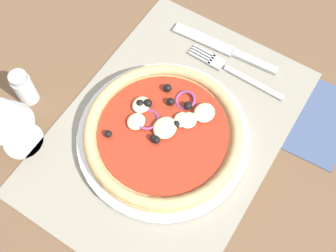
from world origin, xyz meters
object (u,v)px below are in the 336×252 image
Objects in this scene: napkin at (307,115)px; wine_glass at (0,110)px; knife at (224,48)px; pizza at (165,133)px; pepper_shaker at (24,88)px; fork at (231,70)px; plate at (165,138)px.

wine_glass is at bearing 128.21° from napkin.
pizza is at bearing 88.95° from knife.
napkin is 46.16cm from pepper_shaker.
knife is (3.43, 3.32, 0.03)cm from fork.
pepper_shaker is (-21.86, 40.54, 3.07)cm from napkin.
napkin is at bearing 163.95° from knife.
fork is 1.18× the size of napkin.
knife reaches higher than napkin.
pepper_shaker is (6.60, 4.39, -6.96)cm from wine_glass.
knife is 18.41cm from napkin.
plate is 1.10× the size of pizza.
napkin is (28.46, -36.15, -10.04)cm from wine_glass.
plate is 20.47cm from knife.
pepper_shaker is at bearing 103.59° from pizza.
wine_glass reaches higher than napkin.
pepper_shaker is at bearing 33.64° from wine_glass.
fork is 14.63cm from napkin.
plate is 24.14cm from pepper_shaker.
fork reaches higher than napkin.
napkin is (16.22, -17.20, -2.54)cm from pizza.
fork is at bearing -8.51° from plate.
pizza reaches higher than fork.
knife is 38.54cm from wine_glass.
wine_glass reaches higher than fork.
pepper_shaker is (-22.55, 25.93, 2.63)cm from fork.
pepper_shaker reaches higher than plate.
wine_glass is 0.98× the size of napkin.
pizza is at bearing 133.32° from napkin.
pizza is 23.78cm from napkin.
napkin is at bearing -46.42° from plate.
plate is 23.70cm from napkin.
pepper_shaker is (-5.64, 23.34, 0.54)cm from pizza.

